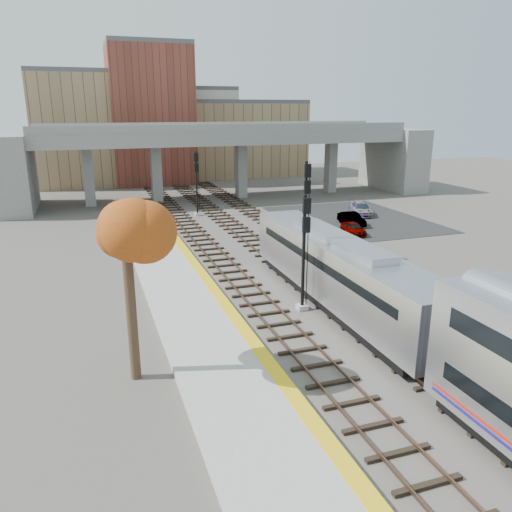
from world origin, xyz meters
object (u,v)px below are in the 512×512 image
object	(u,v)px
car_a	(354,228)
car_c	(361,209)
signal_mast_mid	(306,212)
tree	(125,226)
signal_mast_near	(304,256)
signal_mast_far	(197,185)
locomotive	(338,270)
car_b	(352,219)

from	to	relation	value
car_a	car_c	xyz separation A→B (m)	(5.18, 7.58, 0.10)
signal_mast_mid	tree	bearing A→B (deg)	-136.19
car_a	signal_mast_near	bearing A→B (deg)	-125.98
tree	car_a	xyz separation A→B (m)	(21.79, 19.60, -6.19)
signal_mast_far	tree	size ratio (longest dim) A/B	0.75
locomotive	signal_mast_mid	size ratio (longest dim) A/B	2.52
locomotive	car_a	bearing A→B (deg)	57.42
car_a	car_b	size ratio (longest dim) A/B	0.86
tree	signal_mast_far	bearing A→B (deg)	73.02
signal_mast_near	car_c	xyz separation A→B (m)	(17.00, 22.57, -2.59)
signal_mast_near	signal_mast_far	xyz separation A→B (m)	(-0.00, 28.04, 0.10)
signal_mast_far	tree	xyz separation A→B (m)	(-9.97, -32.65, 3.39)
car_a	car_b	bearing A→B (deg)	65.64
tree	signal_mast_mid	bearing A→B (deg)	43.81
signal_mast_far	car_b	distance (m)	16.84
signal_mast_near	signal_mast_far	size ratio (longest dim) A/B	0.98
signal_mast_mid	car_b	xyz separation A→B (m)	(9.40, 9.46, -3.17)
signal_mast_near	car_b	size ratio (longest dim) A/B	1.73
signal_mast_near	car_a	size ratio (longest dim) A/B	2.01
car_b	car_c	world-z (taller)	car_c
car_a	signal_mast_far	bearing A→B (deg)	134.41
locomotive	car_a	world-z (taller)	locomotive
car_c	locomotive	bearing A→B (deg)	-106.17
signal_mast_far	car_b	size ratio (longest dim) A/B	1.77
signal_mast_far	car_a	xyz separation A→B (m)	(11.81, -13.05, -2.79)
locomotive	car_c	size ratio (longest dim) A/B	4.12
locomotive	car_a	distance (m)	18.12
locomotive	tree	bearing A→B (deg)	-159.98
signal_mast_near	car_a	xyz separation A→B (m)	(11.81, 14.99, -2.69)
signal_mast_near	signal_mast_mid	distance (m)	9.80
locomotive	car_c	xyz separation A→B (m)	(14.90, 22.78, -1.57)
signal_mast_mid	car_a	size ratio (longest dim) A/B	2.25
signal_mast_mid	car_c	distance (m)	19.06
signal_mast_near	signal_mast_mid	world-z (taller)	signal_mast_mid
signal_mast_far	car_c	bearing A→B (deg)	-17.85
tree	car_b	size ratio (longest dim) A/B	2.35
signal_mast_near	tree	size ratio (longest dim) A/B	0.74
locomotive	signal_mast_far	bearing A→B (deg)	94.25
car_b	car_c	xyz separation A→B (m)	(3.50, 4.22, 0.03)
signal_mast_far	car_a	bearing A→B (deg)	-47.85
car_b	locomotive	bearing A→B (deg)	-119.64
signal_mast_near	signal_mast_far	world-z (taller)	signal_mast_far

